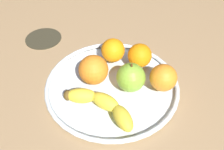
% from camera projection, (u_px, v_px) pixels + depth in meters
% --- Properties ---
extents(ground_plane, '(1.31, 1.31, 0.04)m').
position_uv_depth(ground_plane, '(112.00, 92.00, 0.71)').
color(ground_plane, '#9B7D56').
extents(fruit_bowl, '(0.36, 0.36, 0.02)m').
position_uv_depth(fruit_bowl, '(112.00, 85.00, 0.69)').
color(fruit_bowl, silver).
rests_on(fruit_bowl, ground_plane).
extents(banana, '(0.21, 0.08, 0.04)m').
position_uv_depth(banana, '(101.00, 104.00, 0.61)').
color(banana, gold).
rests_on(banana, fruit_bowl).
extents(apple, '(0.08, 0.08, 0.08)m').
position_uv_depth(apple, '(131.00, 77.00, 0.64)').
color(apple, '#80B434').
rests_on(apple, fruit_bowl).
extents(orange_front_right, '(0.08, 0.08, 0.08)m').
position_uv_depth(orange_front_right, '(93.00, 70.00, 0.66)').
color(orange_front_right, orange).
rests_on(orange_front_right, fruit_bowl).
extents(orange_center, '(0.07, 0.07, 0.07)m').
position_uv_depth(orange_center, '(140.00, 56.00, 0.71)').
color(orange_center, orange).
rests_on(orange_center, fruit_bowl).
extents(orange_back_left, '(0.07, 0.07, 0.07)m').
position_uv_depth(orange_back_left, '(163.00, 78.00, 0.65)').
color(orange_back_left, orange).
rests_on(orange_back_left, fruit_bowl).
extents(orange_back_right, '(0.07, 0.07, 0.07)m').
position_uv_depth(orange_back_right, '(113.00, 50.00, 0.73)').
color(orange_back_right, orange).
rests_on(orange_back_right, fruit_bowl).
extents(ambient_coaster, '(0.12, 0.12, 0.01)m').
position_uv_depth(ambient_coaster, '(43.00, 38.00, 0.85)').
color(ambient_coaster, '#343122').
rests_on(ambient_coaster, ground_plane).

